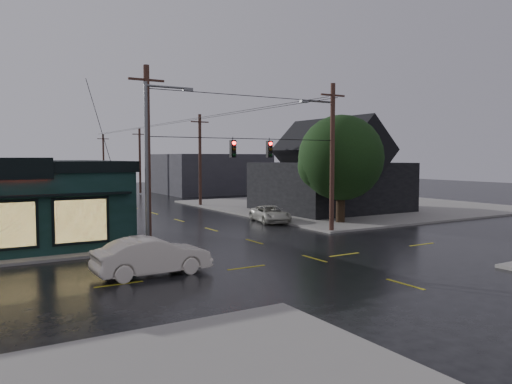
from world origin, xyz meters
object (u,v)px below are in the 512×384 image
sedan_cream (152,256)px  suv_silver (270,214)px  utility_pole_ne (331,232)px  corner_tree (341,158)px  utility_pole_nw (149,251)px

sedan_cream → suv_silver: (14.06, 12.34, -0.18)m
suv_silver → sedan_cream: bearing=-127.4°
sedan_cream → suv_silver: bearing=-50.3°
utility_pole_ne → suv_silver: utility_pole_ne is taller
corner_tree → utility_pole_nw: (-16.44, -3.09, -5.11)m
utility_pole_ne → sedan_cream: 15.84m
corner_tree → utility_pole_nw: corner_tree is taller
utility_pole_nw → sedan_cream: utility_pole_nw is taller
utility_pole_ne → sedan_cream: (-14.78, -5.65, 0.84)m
utility_pole_ne → suv_silver: 6.76m
utility_pole_nw → corner_tree: bearing=10.6°
suv_silver → utility_pole_ne: bearing=-72.6°
utility_pole_nw → suv_silver: size_ratio=2.15×
utility_pole_nw → utility_pole_ne: size_ratio=1.00×
corner_tree → sedan_cream: bearing=-154.4°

